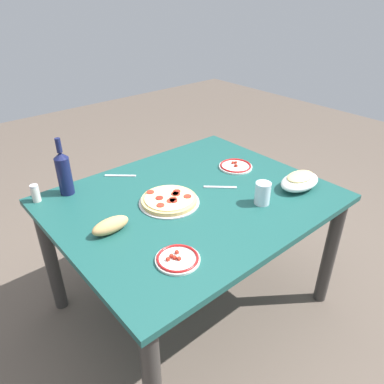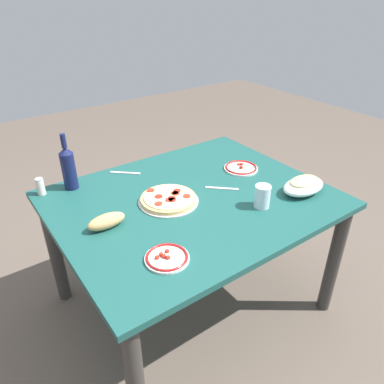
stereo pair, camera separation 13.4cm
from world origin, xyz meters
The scene contains 12 objects.
ground_plane centered at (0.00, 0.00, 0.00)m, with size 8.00×8.00×0.00m, color brown.
dining_table centered at (0.00, 0.00, 0.61)m, with size 1.30×1.06×0.71m.
pepperoni_pizza centered at (0.12, -0.03, 0.73)m, with size 0.29×0.29×0.03m.
baked_pasta_dish centered at (-0.48, 0.28, 0.75)m, with size 0.24×0.15×0.08m.
wine_bottle centered at (0.45, -0.44, 0.83)m, with size 0.07×0.07×0.29m.
water_glass centered at (-0.22, 0.26, 0.77)m, with size 0.07×0.07×0.11m, color silver.
side_plate_near centered at (0.35, 0.32, 0.72)m, with size 0.17×0.17×0.02m.
side_plate_far centered at (-0.40, -0.09, 0.72)m, with size 0.19×0.19×0.02m.
bread_loaf centered at (0.44, -0.01, 0.74)m, with size 0.17×0.07×0.06m, color tan.
spice_shaker centered at (0.59, -0.46, 0.75)m, with size 0.04×0.04×0.09m.
fork_left centered at (-0.17, 0.02, 0.71)m, with size 0.17×0.02×0.01m, color #B7B7BC.
fork_right centered at (0.15, -0.42, 0.71)m, with size 0.17×0.02×0.01m, color #B7B7BC.
Camera 1 is at (1.00, 1.16, 1.63)m, focal length 34.08 mm.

